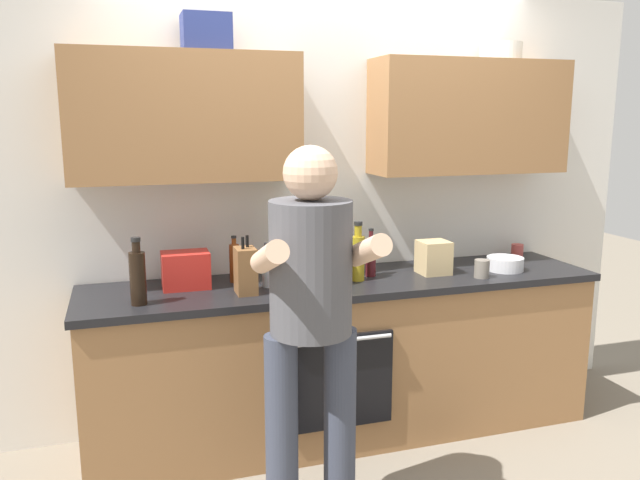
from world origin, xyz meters
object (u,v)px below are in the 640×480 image
Objects in this scene: mixing_bowl at (505,264)px; grocery_bag_crisps at (186,270)px; person_standing at (311,311)px; bottle_water at (267,268)px; bottle_vinegar at (234,262)px; bottle_juice at (289,262)px; bottle_oil at (358,256)px; cup_coffee at (328,265)px; knife_block at (246,271)px; bottle_syrup at (294,259)px; bottle_wine at (371,257)px; bottle_hotsauce at (290,270)px; cup_stoneware at (482,269)px; cup_ceramic at (517,251)px; grocery_bag_bread at (434,257)px; potted_herb at (329,256)px; bottle_soy at (138,276)px.

grocery_bag_crisps is at bearing 174.78° from mixing_bowl.
person_standing reaches higher than grocery_bag_crisps.
bottle_vinegar is at bearing 133.06° from bottle_water.
bottle_juice reaches higher than bottle_water.
bottle_oil is 0.23m from cup_coffee.
bottle_oil is at bearing 177.43° from mixing_bowl.
knife_block is (-0.15, 0.66, 0.03)m from person_standing.
bottle_syrup is 0.97× the size of bottle_wine.
bottle_oil is 1.23× the size of bottle_hotsauce.
bottle_juice is 0.26m from knife_block.
bottle_vinegar is at bearing 172.36° from mixing_bowl.
bottle_juice is 1.40× the size of mixing_bowl.
bottle_juice is 1.25× the size of bottle_water.
mixing_bowl is (1.54, -0.21, -0.07)m from bottle_vinegar.
bottle_juice is 0.49m from bottle_wine.
bottle_wine is 1.29× the size of mixing_bowl.
bottle_hotsauce is 0.54m from grocery_bag_crisps.
grocery_bag_crisps is (-1.81, 0.17, 0.06)m from mixing_bowl.
bottle_syrup is 0.43m from bottle_wine.
cup_stoneware is at bearing -16.35° from bottle_syrup.
cup_ceramic is at bearing 9.18° from bottle_wine.
bottle_vinegar is at bearing 172.21° from grocery_bag_bread.
cup_ceramic is at bearing 9.87° from knife_block.
bottle_oil is 1.20× the size of bottle_wine.
bottle_vinegar is 0.67m from bottle_oil.
bottle_oil reaches higher than bottle_juice.
cup_coffee reaches higher than cup_ceramic.
person_standing reaches higher than bottle_hotsauce.
bottle_juice is 1.16× the size of potted_herb.
bottle_syrup is at bearing 79.47° from person_standing.
bottle_juice is 2.94× the size of cup_stoneware.
person_standing reaches higher than bottle_syrup.
potted_herb reaches higher than bottle_vinegar.
cup_coffee is (-0.21, 0.12, -0.06)m from bottle_wine.
bottle_wine reaches higher than bottle_hotsauce.
bottle_oil is (0.64, -0.17, 0.03)m from bottle_vinegar.
bottle_soy reaches higher than cup_stoneware.
bottle_water is at bearing -176.66° from bottle_juice.
knife_block is at bearing -169.14° from bottle_wine.
bottle_vinegar is 1.82m from cup_ceramic.
bottle_water is at bearing 32.90° from knife_block.
potted_herb is (0.21, -0.03, 0.03)m from bottle_juice.
bottle_oil is 0.13m from bottle_wine.
person_standing reaches higher than knife_block.
grocery_bag_crisps is (-0.59, -0.02, -0.02)m from bottle_syrup.
bottle_juice is at bearing 179.81° from grocery_bag_bread.
bottle_oil reaches higher than bottle_syrup.
bottle_vinegar is 3.06× the size of cup_ceramic.
bottle_water is at bearing -46.94° from bottle_vinegar.
person_standing is 6.59× the size of bottle_vinegar.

